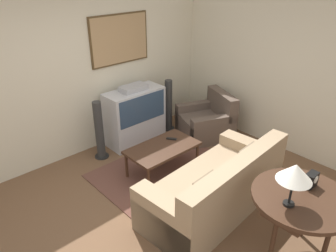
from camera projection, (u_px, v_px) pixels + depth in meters
name	position (u px, v px, depth m)	size (l,w,h in m)	color
ground_plane	(165.00, 212.00, 4.27)	(12.00, 12.00, 0.00)	brown
wall_back	(74.00, 74.00, 5.07)	(12.00, 0.10, 2.70)	beige
wall_right	(287.00, 71.00, 5.24)	(0.06, 12.00, 2.70)	beige
area_rug	(162.00, 170.00, 5.12)	(2.03, 1.42, 0.01)	brown
tv	(135.00, 116.00, 5.74)	(1.04, 0.47, 1.06)	#B7B7BC
couch	(216.00, 189.00, 4.20)	(2.06, 1.06, 0.88)	#9E8466
armchair	(207.00, 122.00, 6.04)	(1.10, 1.11, 0.81)	brown
coffee_table	(163.00, 149.00, 4.89)	(1.08, 0.61, 0.46)	#3D2619
console_table	(302.00, 202.00, 3.33)	(1.01, 1.01, 0.81)	#3D2619
table_lamp	(295.00, 173.00, 3.01)	(0.33, 0.33, 0.47)	black
mantel_clock	(311.00, 180.00, 3.41)	(0.15, 0.10, 0.16)	black
remote	(171.00, 139.00, 5.07)	(0.13, 0.16, 0.02)	black
speaker_tower_left	(99.00, 132.00, 5.27)	(0.23, 0.23, 0.99)	black
speaker_tower_right	(168.00, 107.00, 6.18)	(0.23, 0.23, 0.99)	black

